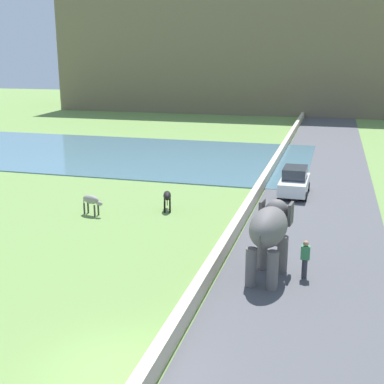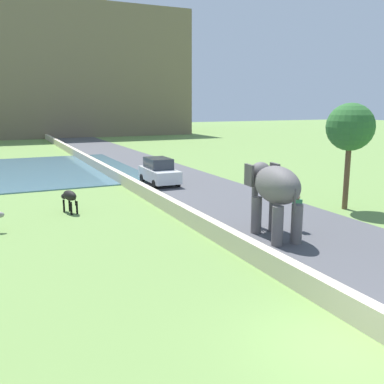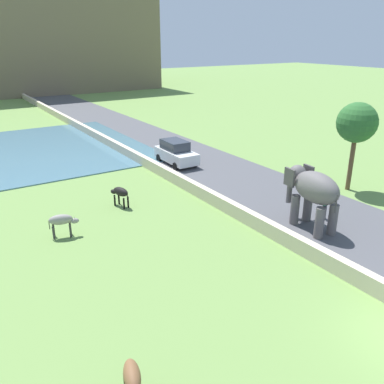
% 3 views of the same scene
% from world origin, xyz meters
% --- Properties ---
extents(ground_plane, '(220.00, 220.00, 0.00)m').
position_xyz_m(ground_plane, '(0.00, 0.00, 0.00)').
color(ground_plane, '#6B8E47').
extents(road_surface, '(7.00, 120.00, 0.06)m').
position_xyz_m(road_surface, '(5.00, 20.00, 0.03)').
color(road_surface, '#4C4C51').
rests_on(road_surface, ground).
extents(barrier_wall, '(0.40, 110.00, 0.74)m').
position_xyz_m(barrier_wall, '(1.20, 18.00, 0.37)').
color(barrier_wall, beige).
rests_on(barrier_wall, ground).
extents(elephant, '(1.68, 3.54, 2.99)m').
position_xyz_m(elephant, '(3.45, 7.55, 2.04)').
color(elephant, '#605B5B').
rests_on(elephant, ground).
extents(person_beside_elephant, '(0.36, 0.22, 1.63)m').
position_xyz_m(person_beside_elephant, '(4.87, 7.82, 0.87)').
color(person_beside_elephant, '#33333D').
rests_on(person_beside_elephant, ground).
extents(car_white, '(1.84, 4.03, 1.80)m').
position_xyz_m(car_white, '(3.43, 20.61, 0.90)').
color(car_white, white).
rests_on(car_white, ground).
extents(cow_black, '(0.76, 1.42, 1.15)m').
position_xyz_m(cow_black, '(-3.38, 15.24, 0.84)').
color(cow_black, black).
rests_on(cow_black, ground).
extents(tree_mid, '(2.40, 2.40, 5.44)m').
position_xyz_m(tree_mid, '(9.77, 10.08, 4.19)').
color(tree_mid, brown).
rests_on(tree_mid, ground).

